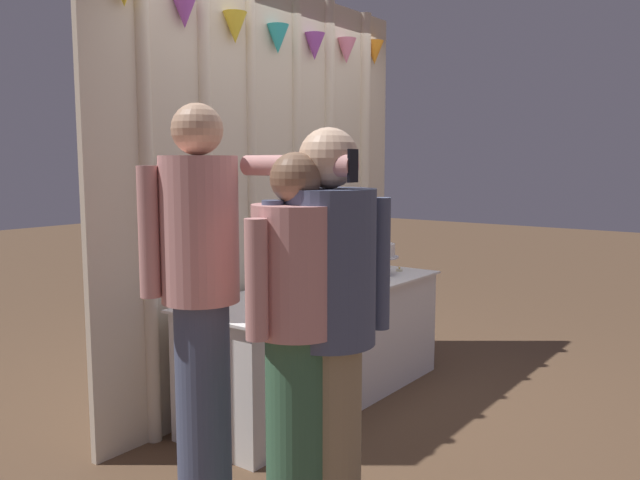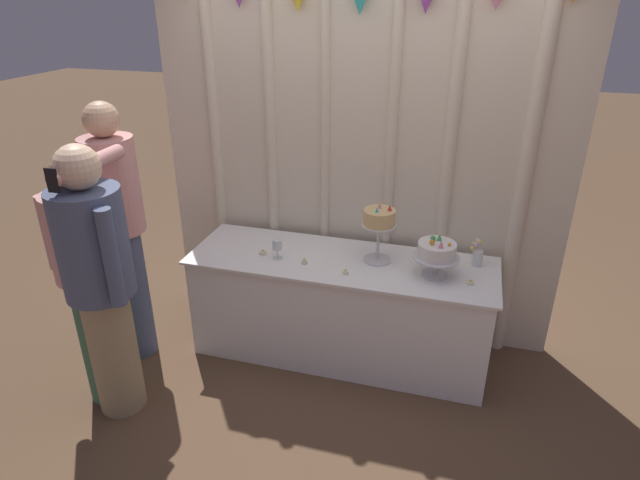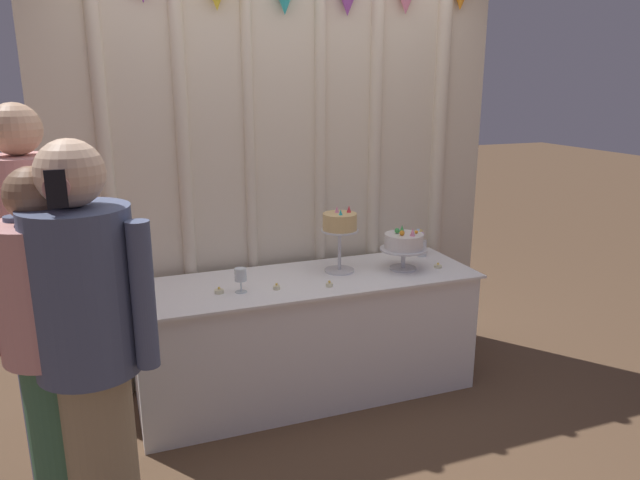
% 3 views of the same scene
% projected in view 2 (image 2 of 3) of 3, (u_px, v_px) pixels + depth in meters
% --- Properties ---
extents(ground_plane, '(24.00, 24.00, 0.00)m').
position_uv_depth(ground_plane, '(336.00, 360.00, 3.75)').
color(ground_plane, brown).
extents(draped_curtain, '(2.81, 0.16, 2.65)m').
position_uv_depth(draped_curtain, '(361.00, 148.00, 3.59)').
color(draped_curtain, beige).
rests_on(draped_curtain, ground_plane).
extents(cake_table, '(2.02, 0.66, 0.74)m').
position_uv_depth(cake_table, '(340.00, 307.00, 3.68)').
color(cake_table, white).
rests_on(cake_table, ground_plane).
extents(cake_display_nearleft, '(0.22, 0.22, 0.40)m').
position_uv_depth(cake_display_nearleft, '(379.00, 222.00, 3.40)').
color(cake_display_nearleft, silver).
rests_on(cake_display_nearleft, cake_table).
extents(cake_display_nearright, '(0.29, 0.29, 0.27)m').
position_uv_depth(cake_display_nearright, '(437.00, 252.00, 3.27)').
color(cake_display_nearright, silver).
rests_on(cake_display_nearright, cake_table).
extents(wine_glass, '(0.06, 0.06, 0.14)m').
position_uv_depth(wine_glass, '(277.00, 245.00, 3.51)').
color(wine_glass, silver).
rests_on(wine_glass, cake_table).
extents(flower_vase, '(0.08, 0.09, 0.18)m').
position_uv_depth(flower_vase, '(477.00, 253.00, 3.42)').
color(flower_vase, silver).
rests_on(flower_vase, cake_table).
extents(tealight_far_left, '(0.05, 0.05, 0.04)m').
position_uv_depth(tealight_far_left, '(263.00, 253.00, 3.59)').
color(tealight_far_left, beige).
rests_on(tealight_far_left, cake_table).
extents(tealight_near_left, '(0.04, 0.04, 0.04)m').
position_uv_depth(tealight_near_left, '(304.00, 262.00, 3.47)').
color(tealight_near_left, beige).
rests_on(tealight_near_left, cake_table).
extents(tealight_near_right, '(0.04, 0.04, 0.04)m').
position_uv_depth(tealight_near_right, '(345.00, 272.00, 3.35)').
color(tealight_near_right, beige).
rests_on(tealight_near_right, cake_table).
extents(tealight_far_right, '(0.05, 0.05, 0.03)m').
position_uv_depth(tealight_far_right, '(470.00, 282.00, 3.24)').
color(tealight_far_right, beige).
rests_on(tealight_far_right, cake_table).
extents(guest_girl_blue_dress, '(0.45, 0.88, 1.77)m').
position_uv_depth(guest_girl_blue_dress, '(119.00, 225.00, 3.43)').
color(guest_girl_blue_dress, '#4C5675').
rests_on(guest_girl_blue_dress, ground_plane).
extents(guest_man_dark_suit, '(0.51, 0.37, 1.56)m').
position_uv_depth(guest_man_dark_suit, '(89.00, 278.00, 3.08)').
color(guest_man_dark_suit, '#3D6B4C').
rests_on(guest_man_dark_suit, ground_plane).
extents(guest_man_pink_jacket, '(0.52, 0.52, 1.66)m').
position_uv_depth(guest_man_pink_jacket, '(100.00, 279.00, 2.98)').
color(guest_man_pink_jacket, '#9E8966').
rests_on(guest_man_pink_jacket, ground_plane).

